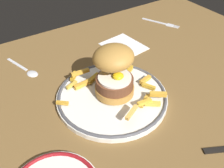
% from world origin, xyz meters
% --- Properties ---
extents(ground_plane, '(1.35, 0.80, 0.04)m').
position_xyz_m(ground_plane, '(0.00, 0.00, -0.02)').
color(ground_plane, brown).
extents(dinner_plate, '(0.27, 0.27, 0.02)m').
position_xyz_m(dinner_plate, '(0.06, -0.01, 0.01)').
color(dinner_plate, white).
rests_on(dinner_plate, ground_plane).
extents(burger, '(0.13, 0.13, 0.11)m').
position_xyz_m(burger, '(0.07, 0.00, 0.07)').
color(burger, '#B88037').
rests_on(burger, dinner_plate).
extents(fries_pile, '(0.24, 0.22, 0.03)m').
position_xyz_m(fries_pile, '(0.08, 0.01, 0.02)').
color(fries_pile, gold).
rests_on(fries_pile, dinner_plate).
extents(fork, '(0.08, 0.14, 0.00)m').
position_xyz_m(fork, '(0.43, 0.23, 0.00)').
color(fork, silver).
rests_on(fork, ground_plane).
extents(spoon, '(0.06, 0.13, 0.01)m').
position_xyz_m(spoon, '(-0.07, 0.21, 0.00)').
color(spoon, silver).
rests_on(spoon, ground_plane).
extents(napkin, '(0.12, 0.14, 0.00)m').
position_xyz_m(napkin, '(0.22, 0.17, 0.00)').
color(napkin, white).
rests_on(napkin, ground_plane).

